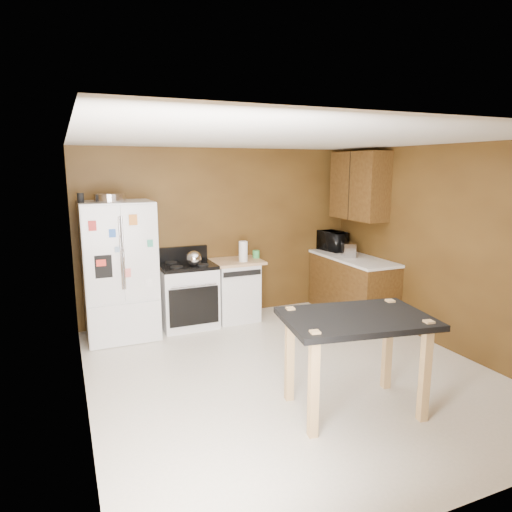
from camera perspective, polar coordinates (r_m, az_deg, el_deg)
floor at (r=5.20m, az=4.30°, el=-14.30°), size 4.50×4.50×0.00m
ceiling at (r=4.71m, az=4.75°, el=14.36°), size 4.50×4.50×0.00m
wall_back at (r=6.85m, az=-4.25°, el=2.83°), size 4.20×0.00×4.20m
wall_front at (r=3.07m, az=24.61°, el=-8.53°), size 4.20×0.00×4.20m
wall_left at (r=4.28m, az=-21.32°, el=-2.91°), size 0.00×4.50×4.50m
wall_right at (r=6.06m, az=22.42°, el=0.94°), size 0.00×4.50×4.50m
roasting_pan at (r=6.03m, az=-17.81°, el=6.96°), size 0.40×0.40×0.10m
pen_cup at (r=5.94m, az=-21.08°, el=6.79°), size 0.08×0.08×0.12m
kettle at (r=6.26m, az=-7.77°, el=-0.30°), size 0.21×0.21×0.21m
paper_towel at (r=6.54m, az=-1.61°, el=0.58°), size 0.17×0.17×0.29m
green_canister at (r=6.81m, az=0.01°, el=0.24°), size 0.13×0.13×0.11m
toaster at (r=7.00m, az=11.47°, el=0.79°), size 0.28×0.33×0.21m
microwave at (r=7.48m, az=9.49°, el=1.80°), size 0.42×0.56×0.28m
refrigerator at (r=6.20m, az=-16.68°, el=-1.75°), size 0.90×0.80×1.80m
gas_range at (r=6.52m, az=-8.55°, el=-4.76°), size 0.76×0.68×1.10m
dishwasher at (r=6.76m, az=-2.67°, el=-4.17°), size 0.78×0.63×0.89m
right_cabinets at (r=7.06m, az=12.16°, el=0.04°), size 0.63×1.58×2.45m
island at (r=4.27m, az=12.37°, el=-9.04°), size 1.42×1.07×0.93m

